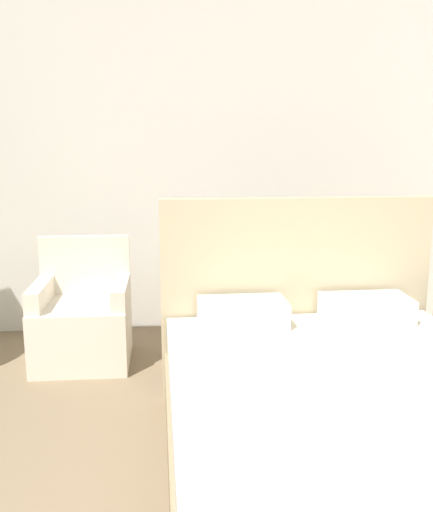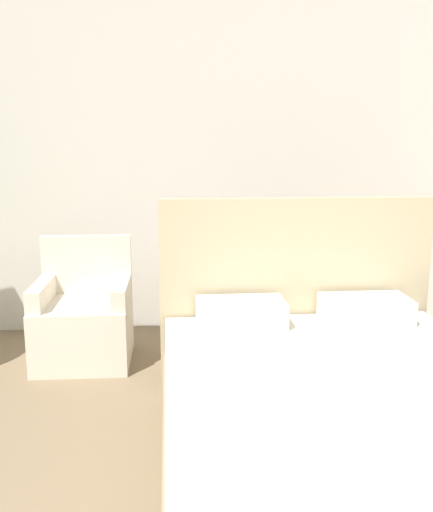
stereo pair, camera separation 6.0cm
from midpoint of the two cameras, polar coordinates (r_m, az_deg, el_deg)
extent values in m
cube|color=silver|center=(4.64, -0.82, 10.47)|extent=(10.00, 0.06, 2.90)
cube|color=#8C7A5B|center=(2.66, 13.89, -20.52)|extent=(1.58, 2.16, 0.31)
cube|color=beige|center=(2.53, 14.20, -15.41)|extent=(1.55, 2.12, 0.22)
cube|color=tan|center=(3.45, 8.38, -4.32)|extent=(1.61, 0.06, 1.22)
cube|color=white|center=(3.19, 2.98, -5.69)|extent=(0.49, 0.28, 0.14)
cube|color=white|center=(3.36, 15.15, -5.18)|extent=(0.49, 0.28, 0.14)
cube|color=beige|center=(4.14, -12.73, -7.44)|extent=(0.66, 0.63, 0.43)
cube|color=beige|center=(4.29, -12.45, -0.80)|extent=(0.65, 0.07, 0.43)
cube|color=beige|center=(4.11, -16.70, -3.60)|extent=(0.11, 0.56, 0.15)
cube|color=beige|center=(4.02, -9.05, -3.56)|extent=(0.11, 0.56, 0.15)
cube|color=beige|center=(4.12, 0.38, -7.25)|extent=(0.69, 0.66, 0.43)
cube|color=beige|center=(4.27, 0.28, -0.58)|extent=(0.65, 0.10, 0.43)
cube|color=beige|center=(4.03, -3.51, -3.39)|extent=(0.13, 0.56, 0.15)
cube|color=beige|center=(4.05, 4.27, -3.34)|extent=(0.13, 0.56, 0.15)
camera|label=1|loc=(0.03, -89.53, 0.10)|focal=40.00mm
camera|label=2|loc=(0.03, 90.47, -0.10)|focal=40.00mm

